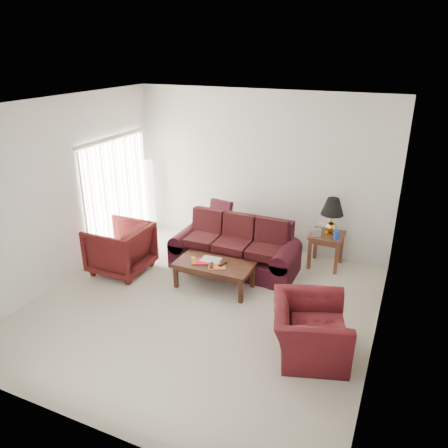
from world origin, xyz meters
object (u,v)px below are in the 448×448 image
object	(u,v)px
sofa	(234,245)
end_table	(326,250)
armchair_left	(120,248)
armchair_right	(310,329)
floor_lamp	(149,196)
coffee_table	(214,275)

from	to	relation	value
sofa	end_table	xyz separation A→B (m)	(1.45, 0.77, -0.14)
armchair_left	armchair_right	xyz separation A→B (m)	(3.55, -0.84, -0.09)
floor_lamp	armchair_left	world-z (taller)	floor_lamp
floor_lamp	armchair_right	world-z (taller)	floor_lamp
armchair_right	floor_lamp	bearing A→B (deg)	39.91
end_table	coffee_table	world-z (taller)	end_table
end_table	floor_lamp	distance (m)	3.77
end_table	coffee_table	distance (m)	2.12
armchair_left	end_table	bearing A→B (deg)	116.96
end_table	armchair_right	world-z (taller)	armchair_right
sofa	coffee_table	bearing A→B (deg)	-95.20
sofa	armchair_right	size ratio (longest dim) A/B	2.05
sofa	floor_lamp	size ratio (longest dim) A/B	1.41
coffee_table	armchair_right	bearing A→B (deg)	-15.17
floor_lamp	armchair_left	distance (m)	1.84
end_table	floor_lamp	world-z (taller)	floor_lamp
armchair_left	floor_lamp	bearing A→B (deg)	-163.83
armchair_right	armchair_left	bearing A→B (deg)	59.01
floor_lamp	armchair_right	bearing A→B (deg)	-32.45
end_table	armchair_left	distance (m)	3.63
end_table	armchair_left	size ratio (longest dim) A/B	0.65
armchair_right	coffee_table	xyz separation A→B (m)	(-1.82, 1.00, -0.13)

